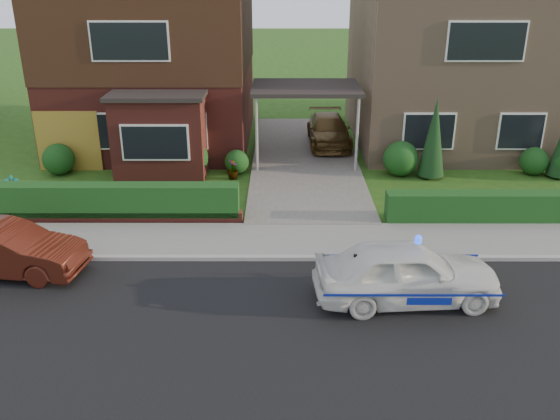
{
  "coord_description": "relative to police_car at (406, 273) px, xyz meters",
  "views": [
    {
      "loc": [
        -0.88,
        -9.87,
        6.71
      ],
      "look_at": [
        -0.9,
        3.5,
        1.15
      ],
      "focal_mm": 38.0,
      "sensor_mm": 36.0,
      "label": 1
    }
  ],
  "objects": [
    {
      "name": "hedge_left",
      "position": [
        -7.59,
        4.25,
        -0.67
      ],
      "size": [
        7.5,
        0.55,
        0.9
      ],
      "primitive_type": "cube",
      "color": "#123A16",
      "rests_on": "ground"
    },
    {
      "name": "house_right",
      "position": [
        4.01,
        12.79,
        3.0
      ],
      "size": [
        7.5,
        8.06,
        7.25
      ],
      "color": "#96775C",
      "rests_on": "ground"
    },
    {
      "name": "driveway_car",
      "position": [
        -0.79,
        11.61,
        0.01
      ],
      "size": [
        1.63,
        3.87,
        1.11
      ],
      "primitive_type": "imported",
      "rotation": [
        0.0,
        0.0,
        0.02
      ],
      "color": "brown",
      "rests_on": "driveway"
    },
    {
      "name": "house_left",
      "position": [
        -7.57,
        12.7,
        3.14
      ],
      "size": [
        7.5,
        9.53,
        7.25
      ],
      "color": "maroon",
      "rests_on": "ground"
    },
    {
      "name": "kerb",
      "position": [
        -1.79,
        1.85,
        -0.61
      ],
      "size": [
        60.0,
        0.16,
        0.12
      ],
      "primitive_type": "cube",
      "color": "#9E9993",
      "rests_on": "ground"
    },
    {
      "name": "driveway",
      "position": [
        -1.79,
        9.8,
        -0.61
      ],
      "size": [
        3.8,
        12.0,
        0.12
      ],
      "primitive_type": "cube",
      "color": "#666059",
      "rests_on": "ground"
    },
    {
      "name": "garage_door",
      "position": [
        -10.03,
        8.76,
        0.38
      ],
      "size": [
        2.2,
        0.1,
        2.1
      ],
      "primitive_type": "cube",
      "color": "olive",
      "rests_on": "ground"
    },
    {
      "name": "potted_plant_a",
      "position": [
        -10.79,
        5.68,
        -0.25
      ],
      "size": [
        0.52,
        0.44,
        0.83
      ],
      "primitive_type": "imported",
      "rotation": [
        0.0,
        0.0,
        0.4
      ],
      "color": "gray",
      "rests_on": "ground"
    },
    {
      "name": "potted_plant_c",
      "position": [
        -4.29,
        7.8,
        -0.33
      ],
      "size": [
        0.44,
        0.44,
        0.67
      ],
      "primitive_type": "imported",
      "rotation": [
        0.0,
        0.0,
        1.76
      ],
      "color": "gray",
      "rests_on": "ground"
    },
    {
      "name": "shrub_right_near",
      "position": [
        1.41,
        8.2,
        -0.07
      ],
      "size": [
        1.2,
        1.2,
        1.2
      ],
      "primitive_type": "sphere",
      "color": "#123A16",
      "rests_on": "ground"
    },
    {
      "name": "sidewalk",
      "position": [
        -1.79,
        2.9,
        -0.62
      ],
      "size": [
        60.0,
        2.0,
        0.1
      ],
      "primitive_type": "cube",
      "color": "slate",
      "rests_on": "ground"
    },
    {
      "name": "conifer_a",
      "position": [
        2.41,
        8.0,
        0.63
      ],
      "size": [
        0.9,
        0.9,
        2.6
      ],
      "primitive_type": "cone",
      "color": "black",
      "rests_on": "ground"
    },
    {
      "name": "street_car",
      "position": [
        -9.02,
        1.2,
        -0.07
      ],
      "size": [
        1.75,
        3.76,
        1.19
      ],
      "primitive_type": "imported",
      "rotation": [
        0.0,
        0.0,
        1.43
      ],
      "color": "#49190F",
      "rests_on": "ground"
    },
    {
      "name": "carport_link",
      "position": [
        -1.79,
        9.75,
        1.99
      ],
      "size": [
        3.8,
        3.0,
        2.77
      ],
      "color": "black",
      "rests_on": "ground"
    },
    {
      "name": "shrub_left_mid",
      "position": [
        -5.79,
        8.1,
        -0.01
      ],
      "size": [
        1.32,
        1.32,
        1.32
      ],
      "primitive_type": "sphere",
      "color": "#123A16",
      "rests_on": "ground"
    },
    {
      "name": "dwarf_wall",
      "position": [
        -7.59,
        4.1,
        -0.49
      ],
      "size": [
        7.7,
        0.25,
        0.36
      ],
      "primitive_type": "cube",
      "color": "maroon",
      "rests_on": "ground"
    },
    {
      "name": "hedge_right",
      "position": [
        4.01,
        4.15,
        -0.67
      ],
      "size": [
        7.5,
        0.55,
        0.8
      ],
      "primitive_type": "cube",
      "color": "#123A16",
      "rests_on": "ground"
    },
    {
      "name": "potted_plant_b",
      "position": [
        -7.51,
        5.22,
        -0.27
      ],
      "size": [
        0.55,
        0.52,
        0.8
      ],
      "primitive_type": "imported",
      "rotation": [
        0.0,
        0.0,
        0.48
      ],
      "color": "gray",
      "rests_on": "ground"
    },
    {
      "name": "police_car",
      "position": [
        0.0,
        0.0,
        0.0
      ],
      "size": [
        3.6,
        4.01,
        1.5
      ],
      "rotation": [
        0.0,
        0.0,
        1.64
      ],
      "color": "silver",
      "rests_on": "ground"
    },
    {
      "name": "road",
      "position": [
        -1.79,
        -1.2,
        -0.67
      ],
      "size": [
        60.0,
        6.0,
        0.02
      ],
      "primitive_type": "cube",
      "color": "black",
      "rests_on": "ground"
    },
    {
      "name": "shrub_right_mid",
      "position": [
        6.01,
        8.3,
        -0.19
      ],
      "size": [
        0.96,
        0.96,
        0.96
      ],
      "primitive_type": "sphere",
      "color": "#123A16",
      "rests_on": "ground"
    },
    {
      "name": "shrub_left_near",
      "position": [
        -4.19,
        8.4,
        -0.25
      ],
      "size": [
        0.84,
        0.84,
        0.84
      ],
      "primitive_type": "sphere",
      "color": "#123A16",
      "rests_on": "ground"
    },
    {
      "name": "shrub_left_far",
      "position": [
        -10.29,
        8.3,
        -0.13
      ],
      "size": [
        1.08,
        1.08,
        1.08
      ],
      "primitive_type": "sphere",
      "color": "#123A16",
      "rests_on": "ground"
    },
    {
      "name": "ground",
      "position": [
        -1.79,
        -1.2,
        -0.67
      ],
      "size": [
        120.0,
        120.0,
        0.0
      ],
      "primitive_type": "plane",
      "color": "#204D14",
      "rests_on": "ground"
    }
  ]
}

